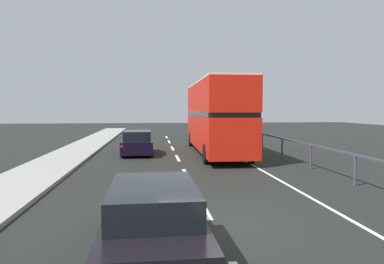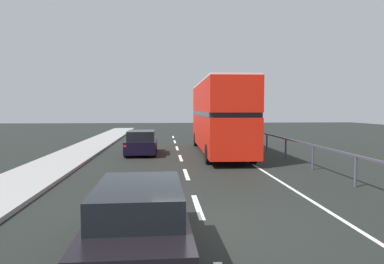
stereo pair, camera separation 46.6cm
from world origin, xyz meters
name	(u,v)px [view 1 (the left image)]	position (x,y,z in m)	size (l,w,h in m)	color
ground_plane	(214,230)	(0.00, 0.00, -0.05)	(74.29, 120.00, 0.10)	black
lane_paint_markings	(228,168)	(2.10, 8.07, 0.00)	(3.60, 46.00, 0.01)	silver
bridge_side_railing	(295,145)	(5.77, 9.00, 0.92)	(0.10, 42.00, 1.15)	#434254
double_decker_bus_red	(216,115)	(2.48, 13.37, 2.35)	(2.72, 11.49, 4.39)	red
hatchback_car_near	(153,221)	(-1.41, -1.41, 0.67)	(1.82, 4.55, 1.39)	black
sedan_car_ahead	(138,143)	(-2.27, 13.36, 0.69)	(1.83, 4.09, 1.44)	black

